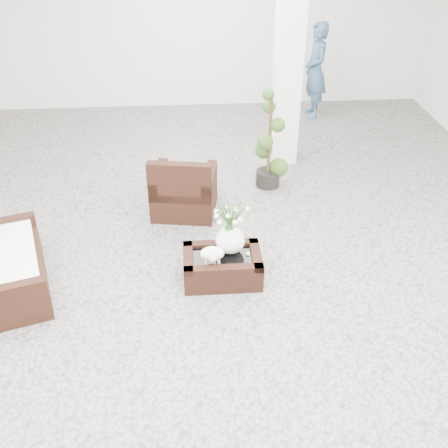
{
  "coord_description": "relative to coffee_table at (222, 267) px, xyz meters",
  "views": [
    {
      "loc": [
        -0.39,
        -5.27,
        3.98
      ],
      "look_at": [
        0.0,
        -0.1,
        0.62
      ],
      "focal_mm": 42.84,
      "sensor_mm": 36.0,
      "label": 1
    }
  ],
  "objects": [
    {
      "name": "armchair",
      "position": [
        -0.42,
        1.59,
        0.29
      ],
      "size": [
        0.97,
        0.94,
        0.9
      ],
      "primitive_type": "cube",
      "rotation": [
        0.0,
        0.0,
        2.98
      ],
      "color": "black",
      "rests_on": "ground"
    },
    {
      "name": "coffee_table",
      "position": [
        0.0,
        0.0,
        0.0
      ],
      "size": [
        0.9,
        0.6,
        0.31
      ],
      "primitive_type": "cube",
      "color": "black",
      "rests_on": "ground"
    },
    {
      "name": "tealight",
      "position": [
        0.3,
        0.02,
        0.17
      ],
      "size": [
        0.04,
        0.04,
        0.03
      ],
      "primitive_type": "cylinder",
      "color": "white",
      "rests_on": "coffee_table"
    },
    {
      "name": "shopper",
      "position": [
        2.16,
        5.05,
        0.74
      ],
      "size": [
        0.48,
        0.68,
        1.79
      ],
      "primitive_type": "imported",
      "rotation": [
        0.0,
        0.0,
        -1.5
      ],
      "color": "#335071",
      "rests_on": "ground"
    },
    {
      "name": "topiary",
      "position": [
        0.86,
        2.23,
        0.6
      ],
      "size": [
        0.4,
        0.4,
        1.51
      ],
      "primitive_type": null,
      "color": "#284516",
      "rests_on": "ground"
    },
    {
      "name": "loveseat",
      "position": [
        -2.4,
        0.02,
        0.24
      ],
      "size": [
        1.11,
        1.61,
        0.78
      ],
      "primitive_type": "cube",
      "rotation": [
        0.0,
        0.0,
        1.87
      ],
      "color": "black",
      "rests_on": "ground"
    },
    {
      "name": "planter_narcissus",
      "position": [
        0.1,
        0.1,
        0.56
      ],
      "size": [
        0.44,
        0.44,
        0.8
      ],
      "primitive_type": null,
      "color": "white",
      "rests_on": "coffee_table"
    },
    {
      "name": "ground",
      "position": [
        0.04,
        0.32,
        -0.16
      ],
      "size": [
        11.0,
        11.0,
        0.0
      ],
      "primitive_type": "plane",
      "color": "gray",
      "rests_on": "ground"
    },
    {
      "name": "sheep_figurine",
      "position": [
        -0.12,
        -0.1,
        0.26
      ],
      "size": [
        0.28,
        0.23,
        0.21
      ],
      "primitive_type": "ellipsoid",
      "color": "white",
      "rests_on": "coffee_table"
    },
    {
      "name": "column",
      "position": [
        1.24,
        3.12,
        1.59
      ],
      "size": [
        0.4,
        0.4,
        3.5
      ],
      "primitive_type": "cube",
      "color": "white",
      "rests_on": "ground"
    }
  ]
}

